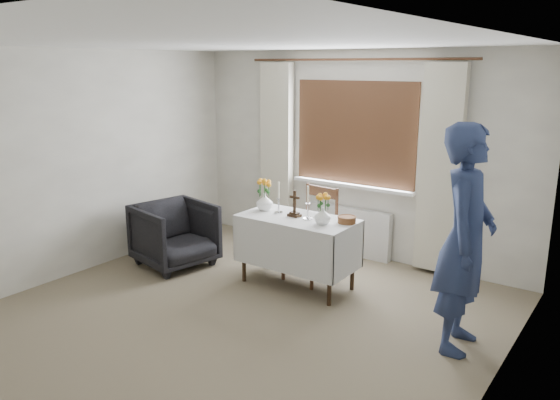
# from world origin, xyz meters

# --- Properties ---
(ground) EXTENTS (5.00, 5.00, 0.00)m
(ground) POSITION_xyz_m (0.00, 0.00, 0.00)
(ground) COLOR #7B7155
(ground) RESTS_ON ground
(altar_table) EXTENTS (1.24, 0.64, 0.76)m
(altar_table) POSITION_xyz_m (0.03, 1.20, 0.38)
(altar_table) COLOR silver
(altar_table) RESTS_ON ground
(wooden_chair) EXTENTS (0.53, 0.53, 1.03)m
(wooden_chair) POSITION_xyz_m (0.04, 1.43, 0.52)
(wooden_chair) COLOR #52321C
(wooden_chair) RESTS_ON ground
(armchair) EXTENTS (0.98, 0.96, 0.75)m
(armchair) POSITION_xyz_m (-1.49, 0.88, 0.38)
(armchair) COLOR black
(armchair) RESTS_ON ground
(person) EXTENTS (0.53, 0.74, 1.90)m
(person) POSITION_xyz_m (1.85, 0.91, 0.95)
(person) COLOR navy
(person) RESTS_ON ground
(radiator) EXTENTS (1.10, 0.10, 0.60)m
(radiator) POSITION_xyz_m (0.00, 2.42, 0.30)
(radiator) COLOR silver
(radiator) RESTS_ON ground
(wooden_cross) EXTENTS (0.14, 0.10, 0.28)m
(wooden_cross) POSITION_xyz_m (-0.02, 1.22, 0.90)
(wooden_cross) COLOR black
(wooden_cross) RESTS_ON altar_table
(candlestick_left) EXTENTS (0.13, 0.13, 0.34)m
(candlestick_left) POSITION_xyz_m (-0.24, 1.23, 0.93)
(candlestick_left) COLOR silver
(candlestick_left) RESTS_ON altar_table
(candlestick_right) EXTENTS (0.11, 0.11, 0.35)m
(candlestick_right) POSITION_xyz_m (0.15, 1.21, 0.94)
(candlestick_right) COLOR silver
(candlestick_right) RESTS_ON altar_table
(flower_vase_left) EXTENTS (0.21, 0.21, 0.19)m
(flower_vase_left) POSITION_xyz_m (-0.44, 1.24, 0.86)
(flower_vase_left) COLOR white
(flower_vase_left) RESTS_ON altar_table
(flower_vase_right) EXTENTS (0.21, 0.21, 0.17)m
(flower_vase_right) POSITION_xyz_m (0.36, 1.14, 0.85)
(flower_vase_right) COLOR white
(flower_vase_right) RESTS_ON altar_table
(wicker_basket) EXTENTS (0.23, 0.23, 0.07)m
(wicker_basket) POSITION_xyz_m (0.54, 1.32, 0.80)
(wicker_basket) COLOR brown
(wicker_basket) RESTS_ON altar_table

